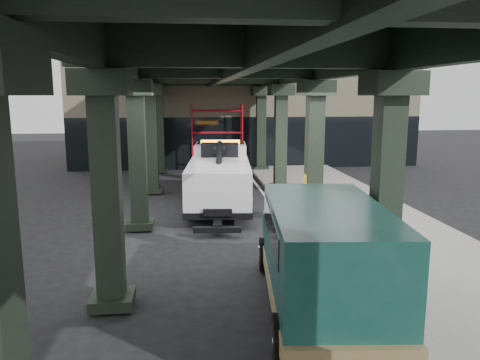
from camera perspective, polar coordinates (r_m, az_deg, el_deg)
ground at (r=14.49m, az=0.80°, el=-7.83°), size 90.00×90.00×0.00m
sidewalk at (r=17.43m, az=14.86°, el=-4.80°), size 5.00×40.00×0.15m
lane_stripe at (r=16.65m, az=5.79°, el=-5.45°), size 0.12×38.00×0.01m
viaduct at (r=15.75m, az=-1.56°, el=13.75°), size 7.40×32.00×6.40m
building at (r=33.88m, az=-0.01°, el=9.42°), size 22.00×10.00×8.00m
scaffolding at (r=28.47m, az=-2.84°, el=5.43°), size 3.08×0.88×4.00m
tow_truck at (r=19.41m, az=-2.48°, el=0.76°), size 2.96×8.29×2.67m
towed_van at (r=9.91m, az=10.01°, el=-8.85°), size 2.84×6.07×2.39m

